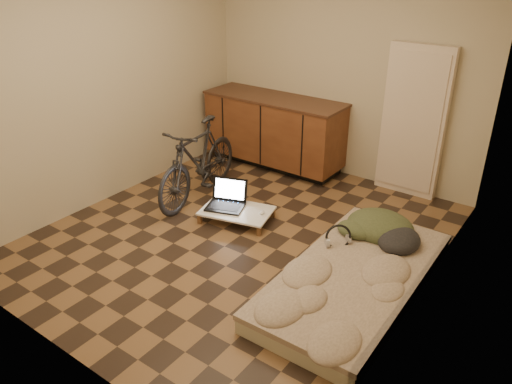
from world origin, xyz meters
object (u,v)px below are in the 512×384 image
Objects in this scene: bicycle at (198,157)px; laptop at (227,201)px; lap_desk at (237,211)px; futon at (354,279)px.

bicycle is 0.63m from laptop.
laptop is at bearing 159.55° from lap_desk.
laptop is (-0.15, 0.02, 0.07)m from lap_desk.
bicycle is at bearing 143.52° from laptop.
lap_desk is at bearing -22.67° from bicycle.
bicycle is 0.79m from lap_desk.
bicycle is 3.21× the size of laptop.
laptop is (0.52, -0.15, -0.32)m from bicycle.
laptop is at bearing -24.83° from bicycle.
futon is 1.56m from lap_desk.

